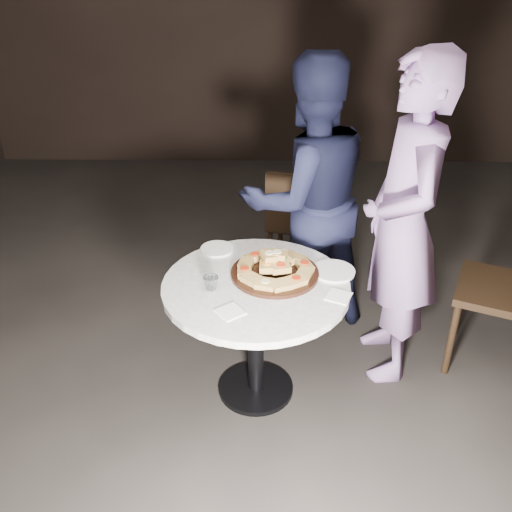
{
  "coord_description": "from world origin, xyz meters",
  "views": [
    {
      "loc": [
        -0.11,
        -2.5,
        2.24
      ],
      "look_at": [
        -0.14,
        -0.06,
        0.84
      ],
      "focal_mm": 40.0,
      "sensor_mm": 36.0,
      "label": 1
    }
  ],
  "objects_px": {
    "table": "(256,305)",
    "diner_teal": "(402,226)",
    "focaccia_pile": "(275,266)",
    "water_glass": "(211,283)",
    "diner_navy": "(307,199)",
    "serving_board": "(275,273)",
    "chair_far": "(297,218)"
  },
  "relations": [
    {
      "from": "table",
      "to": "diner_teal",
      "type": "height_order",
      "value": "diner_teal"
    },
    {
      "from": "serving_board",
      "to": "chair_far",
      "type": "distance_m",
      "value": 1.14
    },
    {
      "from": "focaccia_pile",
      "to": "water_glass",
      "type": "bearing_deg",
      "value": -156.26
    },
    {
      "from": "diner_teal",
      "to": "focaccia_pile",
      "type": "bearing_deg",
      "value": -77.32
    },
    {
      "from": "diner_navy",
      "to": "diner_teal",
      "type": "height_order",
      "value": "diner_teal"
    },
    {
      "from": "serving_board",
      "to": "chair_far",
      "type": "relative_size",
      "value": 0.53
    },
    {
      "from": "table",
      "to": "serving_board",
      "type": "xyz_separation_m",
      "value": [
        0.1,
        0.08,
        0.14
      ]
    },
    {
      "from": "table",
      "to": "diner_navy",
      "type": "distance_m",
      "value": 0.81
    },
    {
      "from": "focaccia_pile",
      "to": "diner_teal",
      "type": "bearing_deg",
      "value": 15.16
    },
    {
      "from": "diner_teal",
      "to": "chair_far",
      "type": "bearing_deg",
      "value": -154.4
    },
    {
      "from": "serving_board",
      "to": "focaccia_pile",
      "type": "height_order",
      "value": "focaccia_pile"
    },
    {
      "from": "table",
      "to": "diner_teal",
      "type": "xyz_separation_m",
      "value": [
        0.76,
        0.27,
        0.32
      ]
    },
    {
      "from": "chair_far",
      "to": "diner_navy",
      "type": "xyz_separation_m",
      "value": [
        0.02,
        -0.48,
        0.36
      ]
    },
    {
      "from": "water_glass",
      "to": "table",
      "type": "bearing_deg",
      "value": 13.1
    },
    {
      "from": "focaccia_pile",
      "to": "water_glass",
      "type": "distance_m",
      "value": 0.34
    },
    {
      "from": "water_glass",
      "to": "diner_teal",
      "type": "relative_size",
      "value": 0.04
    },
    {
      "from": "water_glass",
      "to": "diner_teal",
      "type": "height_order",
      "value": "diner_teal"
    },
    {
      "from": "focaccia_pile",
      "to": "diner_navy",
      "type": "xyz_separation_m",
      "value": [
        0.2,
        0.62,
        0.09
      ]
    },
    {
      "from": "serving_board",
      "to": "focaccia_pile",
      "type": "distance_m",
      "value": 0.04
    },
    {
      "from": "focaccia_pile",
      "to": "chair_far",
      "type": "bearing_deg",
      "value": 80.97
    },
    {
      "from": "serving_board",
      "to": "water_glass",
      "type": "distance_m",
      "value": 0.34
    },
    {
      "from": "diner_teal",
      "to": "table",
      "type": "bearing_deg",
      "value": -73.12
    },
    {
      "from": "focaccia_pile",
      "to": "diner_navy",
      "type": "height_order",
      "value": "diner_navy"
    },
    {
      "from": "water_glass",
      "to": "chair_far",
      "type": "xyz_separation_m",
      "value": [
        0.49,
        1.23,
        -0.25
      ]
    },
    {
      "from": "focaccia_pile",
      "to": "table",
      "type": "bearing_deg",
      "value": -137.44
    },
    {
      "from": "water_glass",
      "to": "diner_teal",
      "type": "bearing_deg",
      "value": 18.0
    },
    {
      "from": "focaccia_pile",
      "to": "diner_navy",
      "type": "relative_size",
      "value": 0.24
    },
    {
      "from": "table",
      "to": "water_glass",
      "type": "relative_size",
      "value": 14.43
    },
    {
      "from": "diner_navy",
      "to": "serving_board",
      "type": "bearing_deg",
      "value": 52.29
    },
    {
      "from": "water_glass",
      "to": "diner_navy",
      "type": "relative_size",
      "value": 0.04
    },
    {
      "from": "focaccia_pile",
      "to": "chair_far",
      "type": "distance_m",
      "value": 1.14
    },
    {
      "from": "table",
      "to": "diner_teal",
      "type": "bearing_deg",
      "value": 19.36
    }
  ]
}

